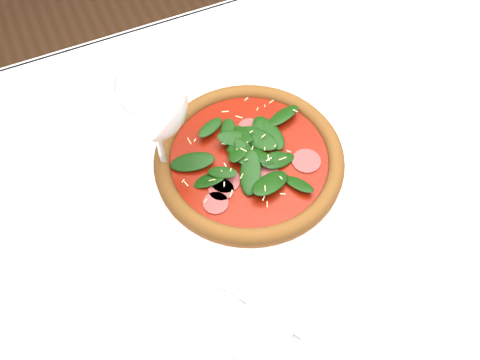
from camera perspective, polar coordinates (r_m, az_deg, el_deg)
name	(u,v)px	position (r m, az deg, el deg)	size (l,w,h in m)	color
ground	(273,333)	(1.46, 3.54, -15.96)	(6.00, 6.00, 0.00)	brown
dining_table	(294,214)	(0.86, 5.79, -3.66)	(1.21, 0.81, 0.75)	silver
plate	(249,164)	(0.78, 0.96, 1.67)	(0.32, 0.32, 0.01)	white
pizza	(249,157)	(0.76, 0.98, 2.43)	(0.36, 0.36, 0.04)	#995525
wine_glass	(151,103)	(0.66, -9.47, 8.10)	(0.09, 0.09, 0.22)	white
napkin	(273,317)	(0.68, 3.56, -14.36)	(0.14, 0.06, 0.01)	silver
fork	(258,305)	(0.68, 1.90, -13.17)	(0.08, 0.12, 0.00)	silver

